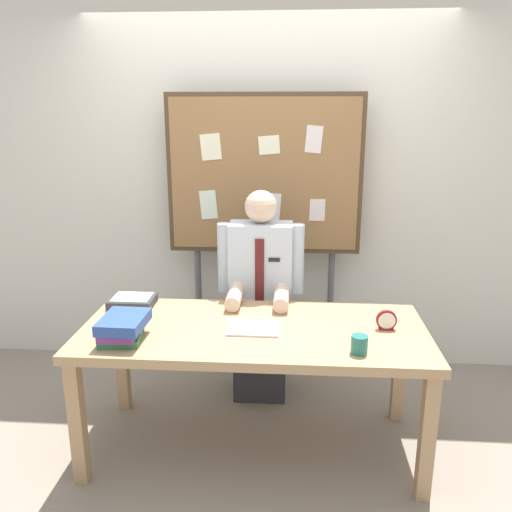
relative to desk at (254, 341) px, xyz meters
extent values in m
plane|color=gray|center=(0.00, 0.00, -0.66)|extent=(12.00, 12.00, 0.00)
cube|color=silver|center=(0.00, 1.17, 0.69)|extent=(6.40, 0.08, 2.70)
cube|color=tan|center=(0.00, 0.00, 0.06)|extent=(1.86, 0.83, 0.05)
cube|color=tan|center=(-0.87, -0.35, -0.31)|extent=(0.07, 0.07, 0.69)
cube|color=tan|center=(0.87, -0.35, -0.31)|extent=(0.07, 0.07, 0.69)
cube|color=tan|center=(-0.87, 0.35, -0.31)|extent=(0.07, 0.07, 0.69)
cube|color=tan|center=(0.87, 0.35, -0.31)|extent=(0.07, 0.07, 0.69)
cube|color=#2D2D33|center=(0.00, 0.60, -0.44)|extent=(0.34, 0.30, 0.44)
cube|color=silver|center=(0.00, 0.60, 0.15)|extent=(0.40, 0.22, 0.75)
sphere|color=beige|center=(0.00, 0.60, 0.63)|extent=(0.20, 0.20, 0.20)
cylinder|color=silver|center=(-0.23, 0.58, 0.30)|extent=(0.09, 0.09, 0.45)
cylinder|color=silver|center=(0.23, 0.58, 0.30)|extent=(0.09, 0.09, 0.45)
cylinder|color=beige|center=(-0.14, 0.34, 0.13)|extent=(0.09, 0.30, 0.09)
cylinder|color=beige|center=(0.14, 0.34, 0.13)|extent=(0.09, 0.30, 0.09)
cube|color=#591919|center=(0.00, 0.49, 0.21)|extent=(0.06, 0.01, 0.48)
cube|color=black|center=(0.09, 0.49, 0.32)|extent=(0.07, 0.01, 0.02)
cube|color=#4C3823|center=(0.00, 0.97, 0.79)|extent=(1.33, 0.05, 1.08)
cube|color=olive|center=(0.00, 0.95, 0.79)|extent=(1.27, 0.04, 1.02)
cylinder|color=#59595E|center=(-0.48, 1.00, -0.19)|extent=(0.04, 0.04, 0.94)
cylinder|color=#59595E|center=(0.48, 1.00, -0.19)|extent=(0.04, 0.04, 0.94)
cube|color=#F4EFCC|center=(0.03, 0.93, 0.99)|extent=(0.15, 0.00, 0.13)
cube|color=#F4EFCC|center=(-0.36, 0.93, 0.97)|extent=(0.15, 0.00, 0.18)
cube|color=white|center=(0.04, 0.93, 0.57)|extent=(0.16, 0.00, 0.20)
cube|color=silver|center=(0.37, 0.93, 0.55)|extent=(0.11, 0.00, 0.15)
cube|color=silver|center=(-0.38, 0.93, 0.58)|extent=(0.13, 0.00, 0.21)
cube|color=silver|center=(0.33, 0.93, 1.02)|extent=(0.12, 0.00, 0.18)
cube|color=#337F47|center=(-0.66, -0.20, 0.10)|extent=(0.23, 0.27, 0.04)
cube|color=#72337F|center=(-0.66, -0.20, 0.13)|extent=(0.19, 0.28, 0.04)
cube|color=#2D4C99|center=(-0.64, -0.20, 0.18)|extent=(0.22, 0.28, 0.06)
cube|color=silver|center=(0.00, -0.02, 0.09)|extent=(0.27, 0.21, 0.01)
cylinder|color=maroon|center=(0.71, 0.02, 0.14)|extent=(0.11, 0.02, 0.11)
cylinder|color=white|center=(0.71, 0.01, 0.14)|extent=(0.09, 0.00, 0.09)
cube|color=maroon|center=(0.71, 0.02, 0.09)|extent=(0.08, 0.04, 0.01)
cylinder|color=#267266|center=(0.53, -0.27, 0.13)|extent=(0.08, 0.08, 0.09)
cube|color=#333338|center=(-0.75, 0.27, 0.11)|extent=(0.26, 0.20, 0.05)
cube|color=silver|center=(-0.75, 0.27, 0.13)|extent=(0.22, 0.17, 0.01)
camera|label=1|loc=(0.20, -2.59, 1.21)|focal=36.56mm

